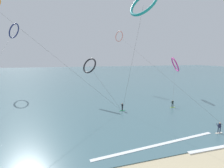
% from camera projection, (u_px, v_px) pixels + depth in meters
% --- Properties ---
extents(sea_water, '(400.00, 200.00, 0.08)m').
position_uv_depth(sea_water, '(77.00, 74.00, 112.50)').
color(sea_water, '#476B75').
rests_on(sea_water, ground).
extents(surfer_lime, '(1.40, 0.70, 1.70)m').
position_uv_depth(surfer_lime, '(173.00, 104.00, 36.83)').
color(surfer_lime, '#8CC62D').
rests_on(surfer_lime, ground).
extents(surfer_emerald, '(1.40, 0.73, 1.70)m').
position_uv_depth(surfer_emerald, '(122.00, 107.00, 34.50)').
color(surfer_emerald, '#199351').
rests_on(surfer_emerald, ground).
extents(surfer_ivory, '(1.40, 0.68, 1.70)m').
position_uv_depth(surfer_ivory, '(219.00, 128.00, 24.19)').
color(surfer_ivory, silver).
rests_on(surfer_ivory, ground).
extents(kite_magenta, '(10.69, 13.74, 11.43)m').
position_uv_depth(kite_magenta, '(175.00, 64.00, 48.49)').
color(kite_magenta, '#CC288E').
rests_on(kite_magenta, ground).
extents(kite_charcoal, '(7.30, 12.71, 11.21)m').
position_uv_depth(kite_charcoal, '(89.00, 66.00, 41.46)').
color(kite_charcoal, black).
rests_on(kite_charcoal, ground).
extents(kite_coral, '(3.76, 46.07, 21.20)m').
position_uv_depth(kite_coral, '(119.00, 36.00, 61.19)').
color(kite_coral, '#EA7260').
rests_on(kite_coral, ground).
extents(kite_navy, '(4.54, 49.90, 23.05)m').
position_uv_depth(kite_navy, '(14.00, 31.00, 56.33)').
color(kite_navy, navy).
rests_on(kite_navy, ground).
extents(kite_teal, '(5.07, 8.73, 22.08)m').
position_uv_depth(kite_teal, '(143.00, 4.00, 26.44)').
color(kite_teal, teal).
rests_on(kite_teal, ground).
extents(wave_crest_mid, '(18.25, 2.09, 0.12)m').
position_uv_depth(wave_crest_mid, '(159.00, 145.00, 21.02)').
color(wave_crest_mid, white).
rests_on(wave_crest_mid, ground).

